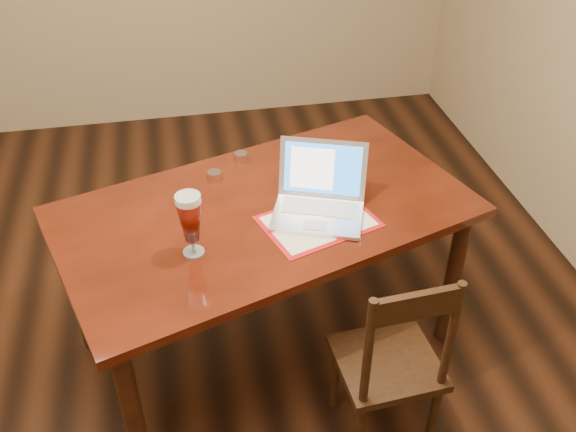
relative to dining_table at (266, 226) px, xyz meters
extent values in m
plane|color=black|center=(-0.50, -0.09, -0.70)|extent=(5.00, 5.00, 0.00)
cube|color=#52170A|center=(0.00, 0.01, 0.07)|extent=(1.90, 1.43, 0.04)
cylinder|color=#391E0E|center=(-0.60, -0.60, -0.33)|extent=(0.07, 0.07, 0.75)
cylinder|color=#391E0E|center=(0.84, -0.13, -0.33)|extent=(0.07, 0.07, 0.75)
cylinder|color=#391E0E|center=(-0.84, 0.14, -0.33)|extent=(0.07, 0.07, 0.75)
cylinder|color=#391E0E|center=(0.60, 0.61, -0.33)|extent=(0.07, 0.07, 0.75)
cube|color=#A90F0F|center=(0.20, -0.13, 0.09)|extent=(0.52, 0.44, 0.00)
cube|color=beige|center=(0.20, -0.13, 0.09)|extent=(0.47, 0.38, 0.00)
cube|color=silver|center=(0.20, -0.11, 0.10)|extent=(0.42, 0.36, 0.02)
cube|color=silver|center=(0.21, -0.06, 0.11)|extent=(0.32, 0.21, 0.00)
cube|color=#B8B8BD|center=(0.17, -0.17, 0.11)|extent=(0.11, 0.09, 0.00)
cube|color=silver|center=(0.25, 0.04, 0.23)|extent=(0.36, 0.19, 0.24)
cube|color=blue|center=(0.25, 0.03, 0.23)|extent=(0.32, 0.16, 0.20)
cube|color=white|center=(0.21, 0.05, 0.23)|extent=(0.18, 0.11, 0.17)
cylinder|color=silver|center=(-0.31, -0.23, 0.09)|extent=(0.08, 0.08, 0.01)
cylinder|color=silver|center=(-0.31, -0.23, 0.13)|extent=(0.01, 0.01, 0.06)
cylinder|color=white|center=(-0.31, -0.23, 0.33)|extent=(0.09, 0.09, 0.02)
cylinder|color=silver|center=(-0.31, -0.23, 0.35)|extent=(0.09, 0.09, 0.01)
cylinder|color=silver|center=(-0.18, 0.26, 0.11)|extent=(0.06, 0.06, 0.04)
cylinder|color=silver|center=(-0.05, 0.40, 0.11)|extent=(0.06, 0.06, 0.04)
cube|color=#321D0E|center=(0.38, -0.56, -0.31)|extent=(0.41, 0.39, 0.04)
cylinder|color=#321D0E|center=(0.55, -0.70, -0.51)|extent=(0.04, 0.04, 0.38)
cylinder|color=#321D0E|center=(0.21, -0.43, -0.51)|extent=(0.04, 0.04, 0.38)
cylinder|color=#321D0E|center=(0.53, -0.41, -0.51)|extent=(0.04, 0.04, 0.38)
cylinder|color=#321D0E|center=(0.23, -0.72, -0.04)|extent=(0.03, 0.03, 0.50)
cylinder|color=#321D0E|center=(0.55, -0.70, -0.04)|extent=(0.03, 0.03, 0.50)
cube|color=#321D0E|center=(0.39, -0.71, 0.14)|extent=(0.31, 0.05, 0.11)
camera|label=1|loc=(-0.32, -2.12, 1.65)|focal=40.00mm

